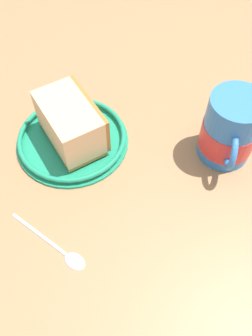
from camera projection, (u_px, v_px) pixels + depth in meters
ground_plane at (118, 191)px, 52.74cm from camera, size 148.99×148.99×3.40cm
small_plate at (72, 139)px, 55.21cm from camera, size 17.45×17.45×1.62cm
cake_slice at (71, 123)px, 52.38cm from camera, size 13.13×11.30×6.82cm
tea_mug at (230, 130)px, 50.64cm from camera, size 8.02×10.34×10.75cm
teaspoon at (62, 251)px, 45.30cm from camera, size 12.67×2.21×0.80cm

